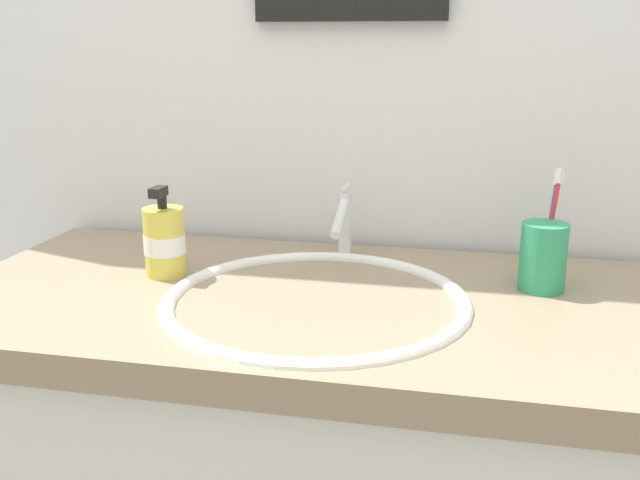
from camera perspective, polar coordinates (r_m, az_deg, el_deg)
name	(u,v)px	position (r m, az deg, el deg)	size (l,w,h in m)	color
tiled_wall_back	(352,81)	(1.37, 2.61, 12.68)	(2.38, 0.04, 2.40)	silver
sink_basin	(316,321)	(1.09, -0.33, -6.57)	(0.47, 0.47, 0.10)	white
faucet	(343,221)	(1.27, 1.90, 1.53)	(0.02, 0.14, 0.13)	silver
toothbrush_cup	(543,257)	(1.17, 17.57, -1.30)	(0.07, 0.07, 0.11)	#2D9966
toothbrush_blue	(551,219)	(1.19, 18.14, 1.60)	(0.03, 0.05, 0.18)	blue
toothbrush_red	(552,218)	(1.19, 18.23, 1.66)	(0.03, 0.04, 0.19)	red
soap_dispenser	(164,241)	(1.21, -12.46, -0.09)	(0.07, 0.07, 0.15)	#DBCC4C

